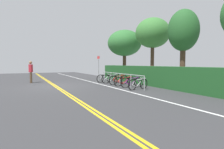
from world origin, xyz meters
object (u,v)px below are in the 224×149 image
bicycle_1 (112,79)px  tree_near_left (125,43)px  bicycle_4 (132,82)px  bicycle_0 (105,78)px  bicycle_2 (119,80)px  pedestrian (31,70)px  tree_mid (153,33)px  sign_post_near (98,66)px  bike_rack (120,76)px  tree_far_right (183,31)px  bicycle_3 (125,81)px  bicycle_5 (138,84)px

bicycle_1 → tree_near_left: tree_near_left is taller
bicycle_4 → bicycle_0: bearing=-177.1°
bicycle_2 → pedestrian: bearing=-126.2°
tree_mid → sign_post_near: bearing=-124.5°
pedestrian → bike_rack: bearing=50.8°
tree_near_left → tree_mid: size_ratio=0.91×
bike_rack → tree_far_right: bearing=56.5°
bicycle_0 → bicycle_4: bicycle_4 is taller
bicycle_1 → bicycle_4: bicycle_1 is taller
bike_rack → bicycle_1: (-1.49, 0.10, -0.28)m
bicycle_4 → tree_near_left: tree_near_left is taller
bicycle_1 → tree_mid: tree_mid is taller
bike_rack → tree_mid: tree_mid is taller
bicycle_1 → sign_post_near: 2.51m
bicycle_1 → bicycle_3: bearing=0.7°
bicycle_3 → bike_rack: bearing=-164.7°
bicycle_2 → sign_post_near: 3.53m
bicycle_2 → bicycle_4: bearing=0.5°
bike_rack → bicycle_0: bike_rack is taller
bicycle_0 → tree_far_right: bearing=37.6°
tree_near_left → tree_far_right: (7.10, 0.39, 0.13)m
bicycle_3 → sign_post_near: bearing=-177.0°
bicycle_1 → tree_near_left: bearing=136.0°
bicycle_0 → bicycle_1: size_ratio=0.94×
bicycle_0 → sign_post_near: 1.73m
bicycle_5 → bicycle_2: bearing=176.2°
bicycle_5 → bicycle_3: bearing=173.9°
bicycle_0 → pedestrian: size_ratio=0.95×
bike_rack → tree_mid: bearing=105.6°
bike_rack → bicycle_1: bearing=176.1°
sign_post_near → tree_far_right: size_ratio=0.44×
bicycle_0 → bicycle_5: (4.72, -0.01, -0.00)m
bicycle_3 → tree_mid: (-1.52, 3.70, 3.84)m
bicycle_1 → pedestrian: (-3.12, -5.75, 0.67)m
bicycle_3 → tree_mid: tree_mid is taller
pedestrian → tree_far_right: bearing=52.9°
bicycle_0 → tree_near_left: (-2.33, 3.28, 3.31)m
bike_rack → pedestrian: size_ratio=3.27×
bicycle_1 → bicycle_4: 2.87m
bicycle_0 → tree_mid: (1.32, 3.90, 3.83)m
bicycle_0 → bike_rack: bearing=1.7°
pedestrian → sign_post_near: sign_post_near is taller
bike_rack → bicycle_0: size_ratio=3.46×
pedestrian → tree_mid: 10.59m
bike_rack → tree_near_left: 6.45m
sign_post_near → tree_mid: tree_mid is taller
bike_rack → sign_post_near: (-3.77, -0.09, 0.74)m
bicycle_4 → bicycle_2: bearing=-179.5°
tree_far_right → tree_mid: bearing=176.3°
bicycle_3 → bicycle_5: (1.89, -0.20, 0.01)m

